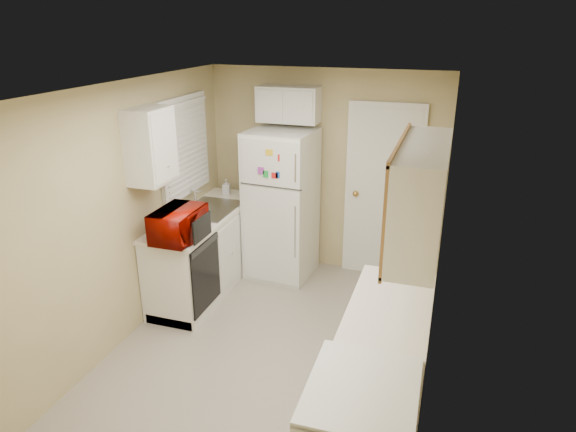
% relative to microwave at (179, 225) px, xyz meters
% --- Properties ---
extents(floor, '(3.80, 3.80, 0.00)m').
position_rel_microwave_xyz_m(floor, '(1.01, -0.20, -1.05)').
color(floor, '#B0A595').
rests_on(floor, ground).
extents(ceiling, '(3.80, 3.80, 0.00)m').
position_rel_microwave_xyz_m(ceiling, '(1.01, -0.20, 1.35)').
color(ceiling, white).
rests_on(ceiling, floor).
extents(wall_left, '(3.80, 3.80, 0.00)m').
position_rel_microwave_xyz_m(wall_left, '(-0.39, -0.20, 0.15)').
color(wall_left, tan).
rests_on(wall_left, floor).
extents(wall_right, '(3.80, 3.80, 0.00)m').
position_rel_microwave_xyz_m(wall_right, '(2.41, -0.20, 0.15)').
color(wall_right, tan).
rests_on(wall_right, floor).
extents(wall_back, '(2.80, 2.80, 0.00)m').
position_rel_microwave_xyz_m(wall_back, '(1.01, 1.70, 0.15)').
color(wall_back, tan).
rests_on(wall_back, floor).
extents(wall_front, '(2.80, 2.80, 0.00)m').
position_rel_microwave_xyz_m(wall_front, '(1.01, -2.10, 0.15)').
color(wall_front, tan).
rests_on(wall_front, floor).
extents(left_counter, '(0.60, 1.80, 0.90)m').
position_rel_microwave_xyz_m(left_counter, '(-0.09, 0.70, -0.60)').
color(left_counter, silver).
rests_on(left_counter, floor).
extents(dishwasher, '(0.03, 0.58, 0.72)m').
position_rel_microwave_xyz_m(dishwasher, '(0.20, 0.10, -0.56)').
color(dishwasher, black).
rests_on(dishwasher, floor).
extents(sink, '(0.54, 0.74, 0.16)m').
position_rel_microwave_xyz_m(sink, '(-0.09, 0.85, -0.19)').
color(sink, gray).
rests_on(sink, left_counter).
extents(microwave, '(0.55, 0.31, 0.37)m').
position_rel_microwave_xyz_m(microwave, '(0.00, 0.00, 0.00)').
color(microwave, '#820700').
rests_on(microwave, left_counter).
extents(soap_bottle, '(0.10, 0.10, 0.19)m').
position_rel_microwave_xyz_m(soap_bottle, '(-0.14, 1.41, -0.05)').
color(soap_bottle, silver).
rests_on(soap_bottle, left_counter).
extents(window_blinds, '(0.10, 0.98, 1.08)m').
position_rel_microwave_xyz_m(window_blinds, '(-0.35, 0.85, 0.55)').
color(window_blinds, silver).
rests_on(window_blinds, wall_left).
extents(upper_cabinet_left, '(0.30, 0.45, 0.70)m').
position_rel_microwave_xyz_m(upper_cabinet_left, '(-0.24, 0.02, 0.75)').
color(upper_cabinet_left, silver).
rests_on(upper_cabinet_left, wall_left).
extents(refrigerator, '(0.77, 0.75, 1.75)m').
position_rel_microwave_xyz_m(refrigerator, '(0.59, 1.32, -0.18)').
color(refrigerator, silver).
rests_on(refrigerator, floor).
extents(cabinet_over_fridge, '(0.70, 0.30, 0.40)m').
position_rel_microwave_xyz_m(cabinet_over_fridge, '(0.61, 1.55, 0.95)').
color(cabinet_over_fridge, silver).
rests_on(cabinet_over_fridge, wall_back).
extents(interior_door, '(0.86, 0.06, 2.08)m').
position_rel_microwave_xyz_m(interior_door, '(1.71, 1.66, -0.03)').
color(interior_door, silver).
rests_on(interior_door, floor).
extents(right_counter, '(0.60, 2.00, 0.90)m').
position_rel_microwave_xyz_m(right_counter, '(2.11, -1.00, -0.60)').
color(right_counter, silver).
rests_on(right_counter, floor).
extents(upper_cabinet_right, '(0.30, 1.20, 0.70)m').
position_rel_microwave_xyz_m(upper_cabinet_right, '(2.26, -0.70, 0.75)').
color(upper_cabinet_right, silver).
rests_on(upper_cabinet_right, wall_right).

